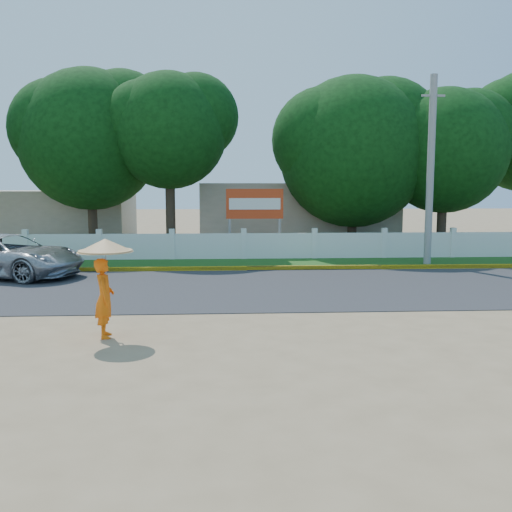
{
  "coord_description": "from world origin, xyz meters",
  "views": [
    {
      "loc": [
        -0.83,
        -12.66,
        3.16
      ],
      "look_at": [
        0.0,
        2.0,
        1.3
      ],
      "focal_mm": 40.0,
      "sensor_mm": 36.0,
      "label": 1
    }
  ],
  "objects_px": {
    "vehicle": "(6,256)",
    "monk_with_parasol": "(105,273)",
    "billboard": "(255,207)",
    "utility_pole": "(430,171)"
  },
  "relations": [
    {
      "from": "monk_with_parasol",
      "to": "billboard",
      "type": "bearing_deg",
      "value": 74.04
    },
    {
      "from": "monk_with_parasol",
      "to": "utility_pole",
      "type": "bearing_deg",
      "value": 44.27
    },
    {
      "from": "utility_pole",
      "to": "billboard",
      "type": "relative_size",
      "value": 2.48
    },
    {
      "from": "utility_pole",
      "to": "billboard",
      "type": "bearing_deg",
      "value": 155.19
    },
    {
      "from": "utility_pole",
      "to": "monk_with_parasol",
      "type": "distance_m",
      "value": 14.78
    },
    {
      "from": "vehicle",
      "to": "billboard",
      "type": "height_order",
      "value": "billboard"
    },
    {
      "from": "vehicle",
      "to": "billboard",
      "type": "xyz_separation_m",
      "value": [
        8.75,
        5.29,
        1.41
      ]
    },
    {
      "from": "monk_with_parasol",
      "to": "vehicle",
      "type": "bearing_deg",
      "value": 121.86
    },
    {
      "from": "utility_pole",
      "to": "monk_with_parasol",
      "type": "bearing_deg",
      "value": -135.73
    },
    {
      "from": "vehicle",
      "to": "monk_with_parasol",
      "type": "distance_m",
      "value": 9.41
    }
  ]
}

